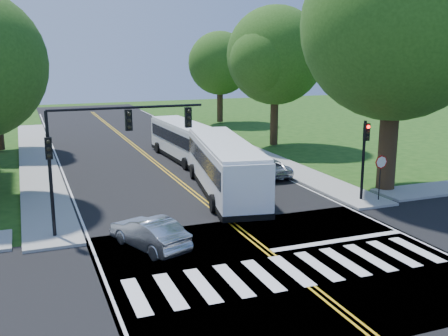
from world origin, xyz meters
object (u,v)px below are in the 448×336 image
signal_ne (364,150)px  hatchback (149,233)px  signal_nw (103,139)px  bus_lead (224,166)px  bus_follow (185,141)px  dark_sedan (234,154)px  suv (267,167)px

signal_ne → hatchback: (-12.71, -2.67, -2.27)m
signal_nw → bus_lead: signal_nw is taller
bus_lead → bus_follow: 10.17m
signal_nw → bus_follow: (8.31, 14.65, -2.87)m
signal_ne → dark_sedan: (-2.77, 11.98, -2.27)m
signal_nw → suv: bearing=32.3°
bus_follow → hatchback: 18.67m
signal_nw → bus_follow: size_ratio=0.65×
bus_lead → dark_sedan: bus_lead is taller
bus_lead → bus_follow: bearing=-84.3°
signal_nw → bus_lead: (7.57, 4.51, -2.72)m
signal_nw → dark_sedan: bearing=46.7°
signal_nw → signal_ne: size_ratio=1.62×
suv → signal_ne: bearing=106.0°
bus_follow → dark_sedan: (2.98, -2.66, -0.81)m
signal_ne → bus_follow: (-5.74, 14.64, -1.46)m
bus_lead → bus_follow: bus_lead is taller
hatchback → dark_sedan: bearing=-145.6°
signal_ne → dark_sedan: size_ratio=0.93×
signal_nw → signal_ne: bearing=0.0°
signal_ne → dark_sedan: 12.51m
bus_follow → signal_ne: bearing=109.2°
dark_sedan → bus_follow: bearing=-28.1°
dark_sedan → signal_ne: bearing=116.7°
signal_nw → hatchback: (1.35, -2.65, -3.68)m
bus_follow → hatchback: bus_follow is taller
suv → dark_sedan: 4.61m
signal_ne → bus_lead: 8.00m
signal_nw → hatchback: bearing=-63.1°
bus_lead → dark_sedan: 8.42m
bus_lead → suv: bearing=-135.2°
bus_lead → suv: 5.19m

